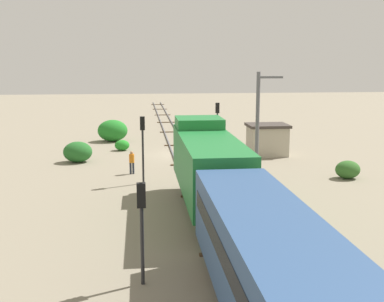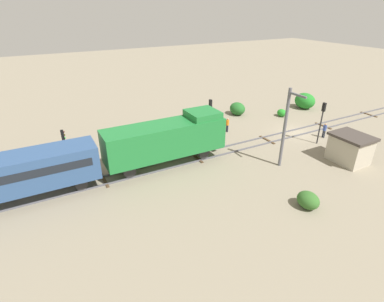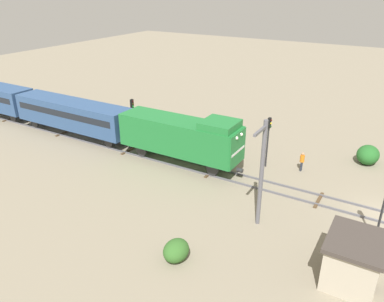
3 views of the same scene
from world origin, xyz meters
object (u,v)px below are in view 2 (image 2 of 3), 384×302
Objects in this scene: locomotive at (167,138)px; relay_hut at (350,148)px; catenary_mast at (285,127)px; traffic_signal_far at (64,142)px; worker_near_track at (325,129)px; worker_by_signal at (227,124)px; traffic_signal_near at (322,116)px; traffic_signal_mid at (210,112)px.

relay_hut is at bearing -115.88° from locomotive.
catenary_mast reaches higher than relay_hut.
catenary_mast reaches higher than traffic_signal_far.
worker_near_track is 1.00× the size of worker_by_signal.
traffic_signal_far is at bearing 64.97° from relay_hut.
traffic_signal_far is 1.10× the size of relay_hut.
locomotive is at bearing 78.88° from traffic_signal_near.
locomotive is at bearing -113.40° from traffic_signal_far.
worker_by_signal is (6.60, 8.66, 0.00)m from worker_near_track.
catenary_mast reaches higher than worker_near_track.
relay_hut is (-5.10, 2.73, 0.40)m from worker_near_track.
locomotive is 10.56m from worker_by_signal.
traffic_signal_near reaches higher than traffic_signal_far.
locomotive is 17.24m from relay_hut.
traffic_signal_mid is 3.70m from worker_by_signal.
locomotive reaches higher than worker_near_track.
traffic_signal_near reaches higher than worker_near_track.
catenary_mast is (-1.87, 7.10, 0.78)m from traffic_signal_near.
traffic_signal_far is 2.26× the size of worker_near_track.
locomotive is 1.57× the size of catenary_mast.
worker_by_signal is at bearing -74.60° from traffic_signal_mid.
catenary_mast is at bearing 68.83° from relay_hut.
traffic_signal_mid is at bearing -62.82° from locomotive.
catenary_mast is (-9.27, 0.35, 2.93)m from worker_by_signal.
traffic_signal_near is at bearing -105.46° from traffic_signal_far.
worker_near_track is (-2.40, -18.18, -1.78)m from locomotive.
worker_by_signal is at bearing -88.07° from traffic_signal_far.
locomotive reaches higher than worker_by_signal.
traffic_signal_near reaches higher than worker_by_signal.
worker_by_signal is (0.80, -2.90, -2.14)m from traffic_signal_mid.
worker_by_signal is 13.12m from relay_hut.
traffic_signal_far is 27.23m from worker_near_track.
locomotive is 2.54× the size of traffic_signal_near.
traffic_signal_near is at bearing -73.70° from worker_by_signal.
worker_near_track and worker_by_signal have the same top height.
traffic_signal_far is at bearing -86.84° from worker_near_track.
traffic_signal_near is at bearing -51.34° from worker_near_track.
catenary_mast is 7.20m from relay_hut.
catenary_mast is (-8.67, -17.49, 1.24)m from traffic_signal_far.
traffic_signal_far reaches higher than worker_near_track.
worker_by_signal is 9.73m from catenary_mast.
catenary_mast is at bearing -163.22° from traffic_signal_mid.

